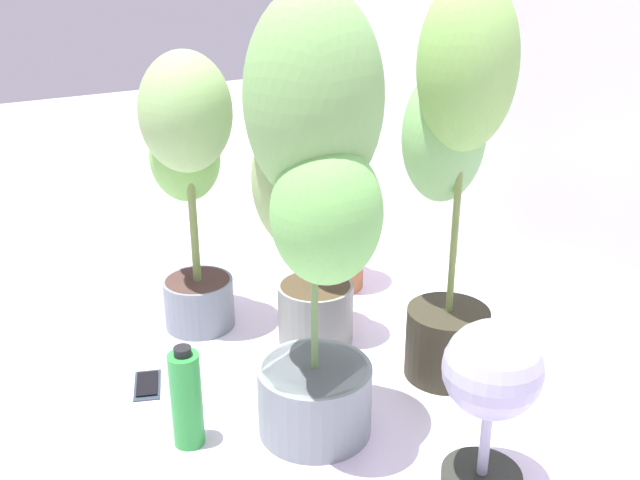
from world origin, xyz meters
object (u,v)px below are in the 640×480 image
potted_plant_front_left (188,160)px  cell_phone (147,384)px  potted_plant_center (314,186)px  floor_fan (492,379)px  potted_plant_back_right (455,150)px  nutrient_bottle (186,399)px  potted_plant_back_left (336,172)px  potted_plant_front_right (315,191)px

potted_plant_front_left → cell_phone: 0.64m
potted_plant_center → cell_phone: size_ratio=5.73×
potted_plant_center → floor_fan: size_ratio=2.28×
potted_plant_back_right → nutrient_bottle: bearing=-93.1°
potted_plant_back_right → potted_plant_center: 0.42m
potted_plant_back_right → potted_plant_center: size_ratio=1.17×
potted_plant_front_left → potted_plant_back_left: size_ratio=1.17×
potted_plant_back_right → floor_fan: size_ratio=2.65×
potted_plant_front_right → cell_phone: (-0.39, -0.30, -0.62)m
nutrient_bottle → potted_plant_back_left: bearing=127.3°
potted_plant_front_right → cell_phone: 0.79m
potted_plant_back_left → nutrient_bottle: (0.57, -0.75, -0.28)m
cell_phone → floor_fan: size_ratio=0.40×
potted_plant_center → cell_phone: 0.71m
potted_plant_center → nutrient_bottle: bearing=-60.4°
potted_plant_back_left → potted_plant_front_right: (0.68, -0.46, 0.22)m
floor_fan → potted_plant_back_right: bearing=-38.3°
potted_plant_front_left → floor_fan: (1.01, 0.28, -0.26)m
potted_plant_back_left → cell_phone: size_ratio=4.56×
potted_plant_center → potted_plant_front_right: (0.40, -0.22, 0.14)m
potted_plant_back_left → nutrient_bottle: size_ratio=2.75×
floor_fan → nutrient_bottle: size_ratio=1.52×
floor_fan → nutrient_bottle: bearing=37.1°
potted_plant_front_left → floor_fan: size_ratio=2.11×
potted_plant_back_left → cell_phone: (0.29, -0.77, -0.40)m
potted_plant_front_left → potted_plant_back_left: potted_plant_front_left is taller
potted_plant_back_right → potted_plant_front_right: (0.07, -0.44, -0.01)m
potted_plant_front_right → nutrient_bottle: (-0.11, -0.29, -0.50)m
potted_plant_front_right → potted_plant_front_left: bearing=-175.9°
potted_plant_back_right → potted_plant_back_left: potted_plant_back_right is taller
potted_plant_back_left → floor_fan: bearing=-12.8°
cell_phone → nutrient_bottle: 0.31m
potted_plant_front_left → nutrient_bottle: (0.55, -0.24, -0.40)m
potted_plant_back_left → floor_fan: potted_plant_back_left is taller
potted_plant_front_left → potted_plant_back_right: size_ratio=0.80×
floor_fan → potted_plant_front_right: bearing=22.2°
potted_plant_back_right → nutrient_bottle: 0.89m
potted_plant_front_right → potted_plant_back_left: bearing=145.8°
potted_plant_front_left → potted_plant_back_right: 0.77m
potted_plant_back_right → cell_phone: 1.03m
cell_phone → floor_fan: floor_fan is taller
potted_plant_back_left → nutrient_bottle: bearing=-52.7°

